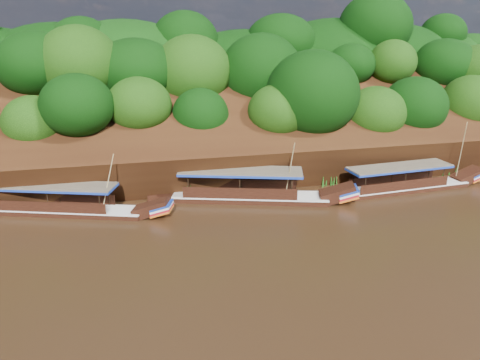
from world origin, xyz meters
name	(u,v)px	position (x,y,z in m)	size (l,w,h in m)	color
ground	(295,239)	(0.00, 0.00, 0.00)	(160.00, 160.00, 0.00)	black
riverbank	(226,136)	(-0.01, 22.73, 1.89)	(120.00, 30.06, 19.40)	black
boat_0	(412,184)	(13.27, 7.05, 0.51)	(14.06, 3.04, 6.35)	black
boat_1	(259,194)	(-0.38, 7.54, 0.58)	(14.88, 6.40, 5.72)	black
boat_2	(74,207)	(-14.86, 8.11, 0.51)	(14.18, 6.36, 5.21)	black
reeds	(214,185)	(-3.73, 9.64, 0.88)	(48.01, 2.45, 2.09)	#1F5615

